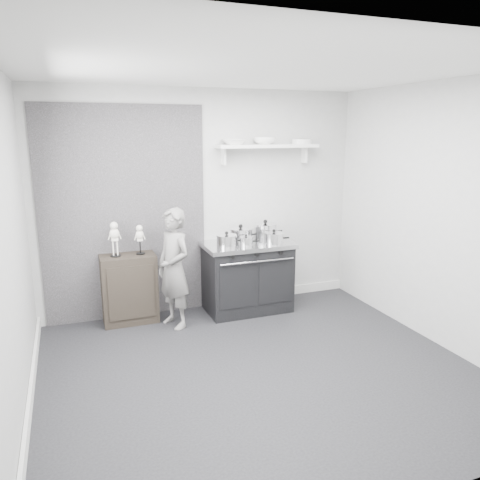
# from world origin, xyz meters

# --- Properties ---
(ground) EXTENTS (4.00, 4.00, 0.00)m
(ground) POSITION_xyz_m (0.00, 0.00, 0.00)
(ground) COLOR black
(ground) RESTS_ON ground
(room_shell) EXTENTS (4.02, 3.62, 2.71)m
(room_shell) POSITION_xyz_m (-0.09, 0.15, 1.64)
(room_shell) COLOR #A6A6A3
(room_shell) RESTS_ON ground
(wall_shelf) EXTENTS (1.30, 0.26, 0.24)m
(wall_shelf) POSITION_xyz_m (0.80, 1.68, 2.01)
(wall_shelf) COLOR white
(wall_shelf) RESTS_ON room_shell
(stove) EXTENTS (1.08, 0.68, 0.87)m
(stove) POSITION_xyz_m (0.46, 1.48, 0.44)
(stove) COLOR black
(stove) RESTS_ON ground
(side_cabinet) EXTENTS (0.62, 0.36, 0.81)m
(side_cabinet) POSITION_xyz_m (-0.97, 1.61, 0.40)
(side_cabinet) COLOR black
(side_cabinet) RESTS_ON ground
(child) EXTENTS (0.50, 0.59, 1.38)m
(child) POSITION_xyz_m (-0.50, 1.30, 0.69)
(child) COLOR slate
(child) RESTS_ON ground
(pot_front_left) EXTENTS (0.33, 0.24, 0.19)m
(pot_front_left) POSITION_xyz_m (0.15, 1.35, 0.94)
(pot_front_left) COLOR silver
(pot_front_left) RESTS_ON stove
(pot_back_left) EXTENTS (0.38, 0.29, 0.22)m
(pot_back_left) POSITION_xyz_m (0.41, 1.57, 0.95)
(pot_back_left) COLOR silver
(pot_back_left) RESTS_ON stove
(pot_back_right) EXTENTS (0.38, 0.30, 0.25)m
(pot_back_right) POSITION_xyz_m (0.74, 1.57, 0.97)
(pot_back_right) COLOR silver
(pot_back_right) RESTS_ON stove
(pot_front_right) EXTENTS (0.32, 0.24, 0.18)m
(pot_front_right) POSITION_xyz_m (0.73, 1.30, 0.94)
(pot_front_right) COLOR silver
(pot_front_right) RESTS_ON stove
(pot_front_center) EXTENTS (0.25, 0.17, 0.14)m
(pot_front_center) POSITION_xyz_m (0.39, 1.32, 0.93)
(pot_front_center) COLOR silver
(pot_front_center) RESTS_ON stove
(skeleton_full) EXTENTS (0.13, 0.08, 0.46)m
(skeleton_full) POSITION_xyz_m (-1.10, 1.61, 1.04)
(skeleton_full) COLOR silver
(skeleton_full) RESTS_ON side_cabinet
(skeleton_torso) EXTENTS (0.11, 0.07, 0.40)m
(skeleton_torso) POSITION_xyz_m (-0.82, 1.61, 1.01)
(skeleton_torso) COLOR silver
(skeleton_torso) RESTS_ON side_cabinet
(bowl_large) EXTENTS (0.28, 0.28, 0.07)m
(bowl_large) POSITION_xyz_m (0.36, 1.67, 2.07)
(bowl_large) COLOR white
(bowl_large) RESTS_ON wall_shelf
(bowl_small) EXTENTS (0.27, 0.27, 0.08)m
(bowl_small) POSITION_xyz_m (0.76, 1.67, 2.08)
(bowl_small) COLOR white
(bowl_small) RESTS_ON wall_shelf
(plate_stack) EXTENTS (0.26, 0.26, 0.06)m
(plate_stack) POSITION_xyz_m (1.27, 1.67, 2.07)
(plate_stack) COLOR silver
(plate_stack) RESTS_ON wall_shelf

